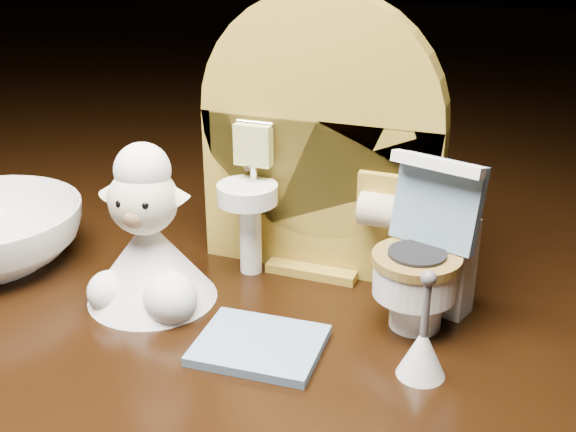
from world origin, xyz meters
name	(u,v)px	position (x,y,z in m)	size (l,w,h in m)	color
backdrop_panel	(318,155)	(0.00, 0.06, 0.07)	(0.13, 0.05, 0.15)	olive
toy_toilet	(427,263)	(0.07, 0.03, 0.03)	(0.05, 0.06, 0.08)	white
bath_mat	(259,345)	(0.00, -0.02, 0.00)	(0.06, 0.05, 0.00)	#65839F
toilet_brush	(422,348)	(0.07, -0.02, 0.01)	(0.02, 0.02, 0.05)	white
plush_lamb	(148,248)	(-0.07, 0.00, 0.03)	(0.07, 0.07, 0.09)	white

